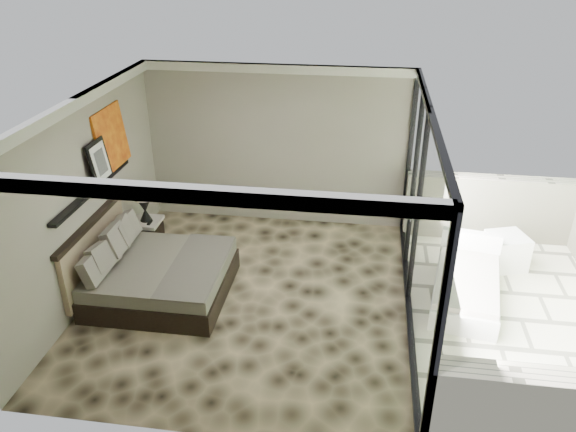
# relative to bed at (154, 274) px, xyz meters

# --- Properties ---
(floor) EXTENTS (5.00, 5.00, 0.00)m
(floor) POSITION_rel_bed_xyz_m (1.36, 0.09, -0.32)
(floor) COLOR black
(floor) RESTS_ON ground
(ceiling) EXTENTS (4.50, 5.00, 0.02)m
(ceiling) POSITION_rel_bed_xyz_m (1.36, 0.09, 2.47)
(ceiling) COLOR silver
(ceiling) RESTS_ON back_wall
(back_wall) EXTENTS (4.50, 0.02, 2.80)m
(back_wall) POSITION_rel_bed_xyz_m (1.36, 2.58, 1.08)
(back_wall) COLOR gray
(back_wall) RESTS_ON floor
(left_wall) EXTENTS (0.02, 5.00, 2.80)m
(left_wall) POSITION_rel_bed_xyz_m (-0.88, 0.09, 1.08)
(left_wall) COLOR gray
(left_wall) RESTS_ON floor
(glass_wall) EXTENTS (0.08, 5.00, 2.80)m
(glass_wall) POSITION_rel_bed_xyz_m (3.61, 0.09, 1.08)
(glass_wall) COLOR white
(glass_wall) RESTS_ON floor
(terrace_slab) EXTENTS (3.00, 5.00, 0.12)m
(terrace_slab) POSITION_rel_bed_xyz_m (5.11, 0.09, -0.38)
(terrace_slab) COLOR beige
(terrace_slab) RESTS_ON ground
(picture_ledge) EXTENTS (0.12, 2.20, 0.05)m
(picture_ledge) POSITION_rel_bed_xyz_m (-0.82, 0.19, 1.18)
(picture_ledge) COLOR black
(picture_ledge) RESTS_ON left_wall
(bed) EXTENTS (1.92, 1.86, 1.06)m
(bed) POSITION_rel_bed_xyz_m (0.00, 0.00, 0.00)
(bed) COLOR black
(bed) RESTS_ON floor
(nightstand) EXTENTS (0.49, 0.49, 0.47)m
(nightstand) POSITION_rel_bed_xyz_m (-0.58, 1.22, -0.08)
(nightstand) COLOR black
(nightstand) RESTS_ON floor
(table_lamp) EXTENTS (0.34, 0.34, 0.62)m
(table_lamp) POSITION_rel_bed_xyz_m (-0.56, 1.22, 0.60)
(table_lamp) COLOR black
(table_lamp) RESTS_ON nightstand
(abstract_canvas) EXTENTS (0.13, 0.90, 0.90)m
(abstract_canvas) POSITION_rel_bed_xyz_m (-0.84, 0.98, 1.66)
(abstract_canvas) COLOR #BC5910
(abstract_canvas) RESTS_ON picture_ledge
(framed_print) EXTENTS (0.11, 0.50, 0.60)m
(framed_print) POSITION_rel_bed_xyz_m (-0.78, 0.42, 1.51)
(framed_print) COLOR black
(framed_print) RESTS_ON picture_ledge
(ottoman) EXTENTS (0.68, 0.68, 0.54)m
(ottoman) POSITION_rel_bed_xyz_m (5.13, 1.49, -0.05)
(ottoman) COLOR white
(ottoman) RESTS_ON terrace_slab
(lounger) EXTENTS (1.15, 1.87, 0.68)m
(lounger) POSITION_rel_bed_xyz_m (4.41, 0.51, -0.10)
(lounger) COLOR white
(lounger) RESTS_ON terrace_slab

